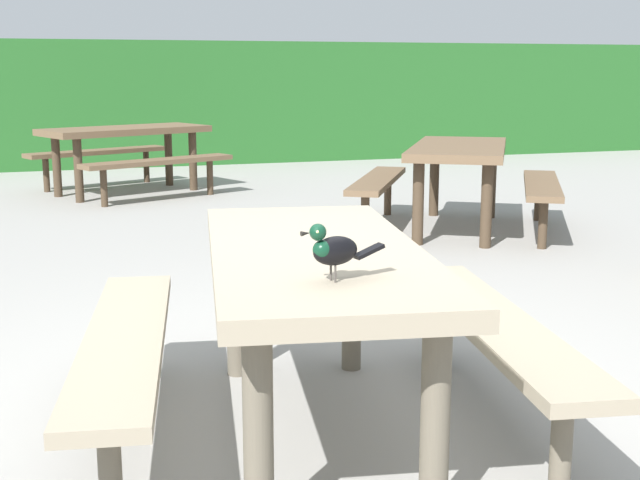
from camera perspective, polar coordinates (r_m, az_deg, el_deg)
The scene contains 6 objects.
ground_plane at distance 3.55m, azimuth -0.50°, elevation -11.42°, with size 60.00×60.00×0.00m, color gray.
hedge_wall at distance 13.36m, azimuth -14.01°, elevation 9.00°, with size 28.00×2.31×1.77m, color #235B23.
picnic_table_foreground at distance 3.15m, azimuth -0.31°, elevation -3.69°, with size 1.95×1.97×0.74m.
bird_grackle at distance 2.57m, azimuth 0.83°, elevation -0.59°, with size 0.29×0.10×0.18m.
picnic_table_mid_left at distance 7.39m, azimuth 9.30°, elevation 4.91°, with size 2.32×2.33×0.74m.
picnic_table_mid_right at distance 9.74m, azimuth -12.93°, elevation 6.32°, with size 2.23×2.21×0.74m.
Camera 1 is at (-0.99, -3.12, 1.38)m, focal length 47.61 mm.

